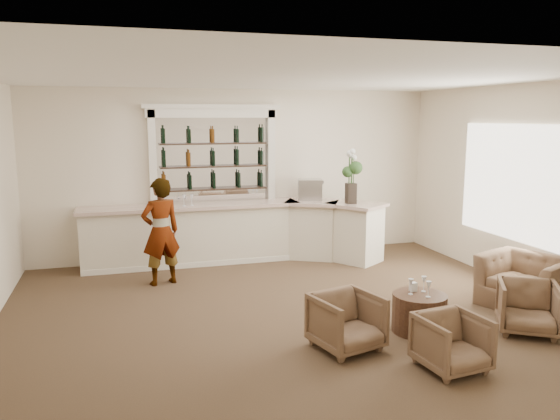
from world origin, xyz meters
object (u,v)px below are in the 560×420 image
object	(u,v)px
bar_counter	(236,233)
armchair_far	(525,281)
espresso_machine	(310,190)
armchair_left	(347,322)
sommelier	(161,232)
armchair_center	(452,343)
armchair_right	(528,307)
cocktail_table	(419,313)
flower_vase	(351,173)

from	to	relation	value
bar_counter	armchair_far	bearing A→B (deg)	-45.81
espresso_machine	bar_counter	bearing A→B (deg)	-162.43
bar_counter	espresso_machine	distance (m)	1.69
armchair_left	espresso_machine	xyz separation A→B (m)	(1.07, 4.36, 1.00)
sommelier	armchair_center	distance (m)	5.02
sommelier	bar_counter	bearing A→B (deg)	-161.61
armchair_right	cocktail_table	bearing A→B (deg)	-165.31
sommelier	flower_vase	world-z (taller)	flower_vase
armchair_right	armchair_far	bearing A→B (deg)	84.13
espresso_machine	armchair_far	bearing A→B (deg)	-45.02
armchair_left	flower_vase	bearing A→B (deg)	51.28
armchair_left	cocktail_table	bearing A→B (deg)	-2.52
armchair_center	armchair_right	world-z (taller)	armchair_right
flower_vase	sommelier	bearing A→B (deg)	-173.19
bar_counter	armchair_right	bearing A→B (deg)	-57.42
armchair_center	espresso_machine	world-z (taller)	espresso_machine
bar_counter	armchair_center	world-z (taller)	bar_counter
armchair_center	armchair_far	bearing A→B (deg)	27.13
sommelier	armchair_far	xyz separation A→B (m)	(5.05, -2.63, -0.52)
cocktail_table	espresso_machine	bearing A→B (deg)	90.71
armchair_center	armchair_right	xyz separation A→B (m)	(1.56, 0.64, 0.02)
armchair_right	sommelier	bearing A→B (deg)	174.29
sommelier	armchair_right	size ratio (longest dim) A/B	2.43
armchair_far	sommelier	bearing A→B (deg)	-140.93
sommelier	espresso_machine	distance (m)	3.22
armchair_center	bar_counter	bearing A→B (deg)	97.85
bar_counter	armchair_left	size ratio (longest dim) A/B	7.63
armchair_left	armchair_right	bearing A→B (deg)	-19.02
armchair_far	flower_vase	bearing A→B (deg)	-177.88
espresso_machine	flower_vase	bearing A→B (deg)	-31.70
bar_counter	cocktail_table	xyz separation A→B (m)	(1.56, -4.08, -0.32)
armchair_left	flower_vase	world-z (taller)	flower_vase
armchair_left	armchair_right	distance (m)	2.46
armchair_left	espresso_machine	world-z (taller)	espresso_machine
armchair_left	espresso_machine	size ratio (longest dim) A/B	1.61
bar_counter	armchair_right	size ratio (longest dim) A/B	7.76
armchair_right	flower_vase	distance (m)	4.22
armchair_center	armchair_far	xyz separation A→B (m)	(2.24, 1.49, 0.06)
armchair_right	armchair_far	world-z (taller)	armchair_far
sommelier	flower_vase	bearing A→B (deg)	170.26
sommelier	espresso_machine	xyz separation A→B (m)	(2.99, 1.08, 0.45)
cocktail_table	sommelier	bearing A→B (deg)	135.04
armchair_center	flower_vase	distance (m)	4.82
cocktail_table	bar_counter	bearing A→B (deg)	110.90
cocktail_table	armchair_far	world-z (taller)	armchair_far
armchair_left	armchair_right	world-z (taller)	armchair_left
bar_counter	armchair_far	size ratio (longest dim) A/B	4.98
armchair_right	bar_counter	bearing A→B (deg)	155.35
bar_counter	armchair_right	distance (m)	5.36
armchair_left	armchair_far	bearing A→B (deg)	-2.69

